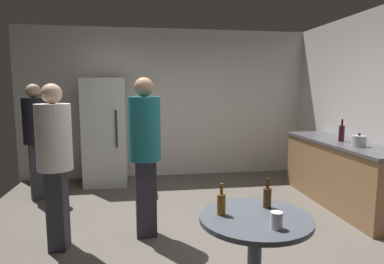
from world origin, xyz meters
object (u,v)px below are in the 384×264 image
at_px(kettle, 359,141).
at_px(beer_bottle_brown, 267,197).
at_px(foreground_table, 255,230).
at_px(person_in_black_shirt, 36,133).
at_px(plastic_cup_white, 276,220).
at_px(wine_bottle_on_counter, 342,133).
at_px(refrigerator, 105,132).
at_px(person_in_white_shirt, 55,154).
at_px(person_in_teal_shirt, 145,145).
at_px(beer_bottle_amber, 221,203).

relative_size(kettle, beer_bottle_brown, 1.06).
bearing_deg(foreground_table, person_in_black_shirt, 128.55).
bearing_deg(plastic_cup_white, wine_bottle_on_counter, 49.75).
bearing_deg(beer_bottle_brown, foreground_table, -133.30).
distance_m(refrigerator, foreground_table, 3.83).
bearing_deg(person_in_white_shirt, kettle, 9.73).
bearing_deg(beer_bottle_brown, person_in_teal_shirt, 125.79).
distance_m(kettle, foreground_table, 2.54).
bearing_deg(plastic_cup_white, beer_bottle_amber, 136.10).
bearing_deg(plastic_cup_white, foreground_table, 106.40).
distance_m(refrigerator, beer_bottle_brown, 3.74).
xyz_separation_m(refrigerator, person_in_white_shirt, (-0.25, -2.32, 0.08)).
distance_m(wine_bottle_on_counter, beer_bottle_brown, 2.62).
bearing_deg(refrigerator, beer_bottle_brown, -65.66).
height_order(foreground_table, beer_bottle_amber, beer_bottle_amber).
relative_size(foreground_table, person_in_white_shirt, 0.48).
bearing_deg(kettle, foreground_table, -140.24).
height_order(wine_bottle_on_counter, beer_bottle_amber, wine_bottle_on_counter).
height_order(kettle, beer_bottle_amber, kettle).
distance_m(beer_bottle_brown, person_in_black_shirt, 3.68).
bearing_deg(foreground_table, beer_bottle_brown, 46.70).
distance_m(beer_bottle_brown, person_in_teal_shirt, 1.55).
height_order(plastic_cup_white, person_in_teal_shirt, person_in_teal_shirt).
height_order(wine_bottle_on_counter, person_in_white_shirt, person_in_white_shirt).
height_order(foreground_table, beer_bottle_brown, beer_bottle_brown).
xyz_separation_m(kettle, beer_bottle_amber, (-2.17, -1.54, -0.15)).
distance_m(beer_bottle_amber, person_in_black_shirt, 3.51).
relative_size(person_in_teal_shirt, person_in_black_shirt, 1.03).
bearing_deg(person_in_black_shirt, kettle, 50.69).
bearing_deg(refrigerator, beer_bottle_amber, -71.58).
xyz_separation_m(refrigerator, plastic_cup_white, (1.46, -3.77, -0.11)).
xyz_separation_m(wine_bottle_on_counter, person_in_black_shirt, (-4.27, 0.86, -0.02)).
xyz_separation_m(beer_bottle_amber, person_in_teal_shirt, (-0.52, 1.33, 0.21)).
bearing_deg(person_in_black_shirt, plastic_cup_white, 14.81).
height_order(kettle, person_in_white_shirt, person_in_white_shirt).
relative_size(person_in_teal_shirt, person_in_white_shirt, 1.04).
bearing_deg(person_in_teal_shirt, plastic_cup_white, 23.62).
height_order(foreground_table, plastic_cup_white, plastic_cup_white).
height_order(foreground_table, person_in_white_shirt, person_in_white_shirt).
relative_size(beer_bottle_amber, person_in_teal_shirt, 0.13).
xyz_separation_m(wine_bottle_on_counter, foreground_table, (-1.96, -2.03, -0.39)).
height_order(beer_bottle_amber, person_in_white_shirt, person_in_white_shirt).
bearing_deg(person_in_black_shirt, wine_bottle_on_counter, 56.07).
bearing_deg(person_in_white_shirt, plastic_cup_white, -36.66).
xyz_separation_m(beer_bottle_amber, person_in_white_shirt, (-1.41, 1.17, 0.17)).
bearing_deg(wine_bottle_on_counter, beer_bottle_amber, -138.25).
xyz_separation_m(beer_bottle_brown, plastic_cup_white, (-0.08, -0.37, -0.03)).
distance_m(beer_bottle_amber, person_in_white_shirt, 1.84).
bearing_deg(person_in_teal_shirt, wine_bottle_on_counter, 99.87).
height_order(refrigerator, person_in_white_shirt, refrigerator).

